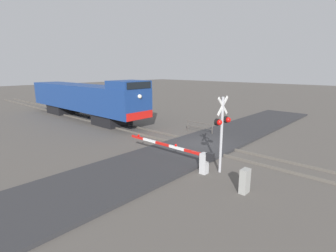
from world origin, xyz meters
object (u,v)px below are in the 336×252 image
object	(u,v)px
guard_railing	(200,126)
crossing_signal	(222,126)
crossing_gate	(191,156)
locomotive	(85,98)
utility_cabinet	(245,181)

from	to	relation	value
guard_railing	crossing_signal	bearing A→B (deg)	-137.05
crossing_signal	crossing_gate	bearing A→B (deg)	116.55
crossing_signal	crossing_gate	size ratio (longest dim) A/B	0.64
locomotive	crossing_gate	bearing A→B (deg)	-102.35
locomotive	crossing_gate	world-z (taller)	locomotive
locomotive	utility_cabinet	world-z (taller)	locomotive
locomotive	crossing_gate	distance (m)	17.40
crossing_signal	utility_cabinet	size ratio (longest dim) A/B	3.63
locomotive	utility_cabinet	xyz separation A→B (m)	(-4.27, -20.29, -1.63)
locomotive	crossing_gate	size ratio (longest dim) A/B	2.96
locomotive	crossing_gate	xyz separation A→B (m)	(-3.71, -16.94, -1.43)
locomotive	guard_railing	bearing A→B (deg)	-77.32
guard_railing	crossing_gate	bearing A→B (deg)	-148.19
locomotive	guard_railing	xyz separation A→B (m)	(2.89, -12.85, -1.56)
crossing_gate	guard_railing	size ratio (longest dim) A/B	2.44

